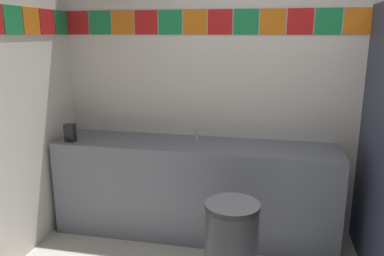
{
  "coord_description": "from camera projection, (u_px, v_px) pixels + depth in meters",
  "views": [
    {
      "loc": [
        -0.09,
        -1.87,
        1.81
      ],
      "look_at": [
        -0.7,
        1.0,
        1.09
      ],
      "focal_mm": 35.77,
      "sensor_mm": 36.0,
      "label": 1
    }
  ],
  "objects": [
    {
      "name": "faucet_center",
      "position": [
        196.0,
        135.0,
        3.47
      ],
      "size": [
        0.04,
        0.1,
        0.14
      ],
      "color": "silver",
      "rests_on": "vanity_counter"
    },
    {
      "name": "wall_back",
      "position": [
        282.0,
        91.0,
        3.44
      ],
      "size": [
        4.11,
        0.09,
        2.62
      ],
      "color": "silver",
      "rests_on": "ground_plane"
    },
    {
      "name": "vanity_counter",
      "position": [
        194.0,
        188.0,
        3.5
      ],
      "size": [
        2.52,
        0.55,
        0.87
      ],
      "color": "slate",
      "rests_on": "ground_plane"
    },
    {
      "name": "soap_dispenser",
      "position": [
        70.0,
        133.0,
        3.45
      ],
      "size": [
        0.09,
        0.09,
        0.16
      ],
      "color": "black",
      "rests_on": "vanity_counter"
    },
    {
      "name": "trash_bin",
      "position": [
        231.0,
        247.0,
        2.73
      ],
      "size": [
        0.39,
        0.39,
        0.67
      ],
      "color": "#333338",
      "rests_on": "ground_plane"
    }
  ]
}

